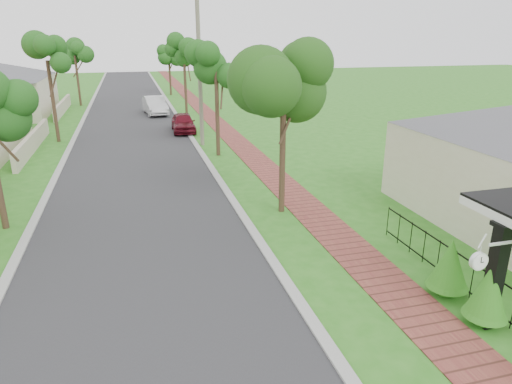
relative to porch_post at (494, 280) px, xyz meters
name	(u,v)px	position (x,y,z in m)	size (l,w,h in m)	color
ground	(286,329)	(-4.55, 1.00, -1.12)	(160.00, 160.00, 0.00)	#2A6F1A
road	(134,144)	(-7.55, 21.00, -1.12)	(7.00, 120.00, 0.02)	#28282B
kerb_right	(193,141)	(-3.90, 21.00, -1.12)	(0.30, 120.00, 0.10)	#9E9E99
kerb_left	(70,148)	(-11.20, 21.00, -1.12)	(0.30, 120.00, 0.10)	#9E9E99
sidewalk	(233,138)	(-1.30, 21.00, -1.12)	(1.50, 120.00, 0.03)	brown
porch_post	(494,280)	(0.00, 0.00, 0.00)	(0.48, 0.48, 2.52)	black
picket_fence	(472,279)	(0.35, 1.00, -0.59)	(0.03, 8.02, 1.00)	black
street_trees	(128,61)	(-7.42, 27.84, 3.42)	(10.70, 37.65, 5.89)	#382619
hedge_row	(497,301)	(-0.10, -0.27, -0.35)	(0.93, 4.81, 1.85)	#16701B
parked_car_red	(183,123)	(-4.15, 23.92, -0.49)	(1.50, 3.73, 1.27)	#5A0D19
parked_car_white	(155,106)	(-5.55, 31.97, -0.39)	(1.55, 4.45, 1.47)	silver
near_tree	(284,84)	(-2.35, 8.00, 3.60)	(2.31, 2.31, 5.92)	#382619
utility_pole	(200,67)	(-3.51, 19.72, 3.47)	(1.20, 0.24, 9.07)	#756E5B
station_clock	(481,260)	(-0.86, -0.40, 0.83)	(1.05, 0.13, 0.57)	white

